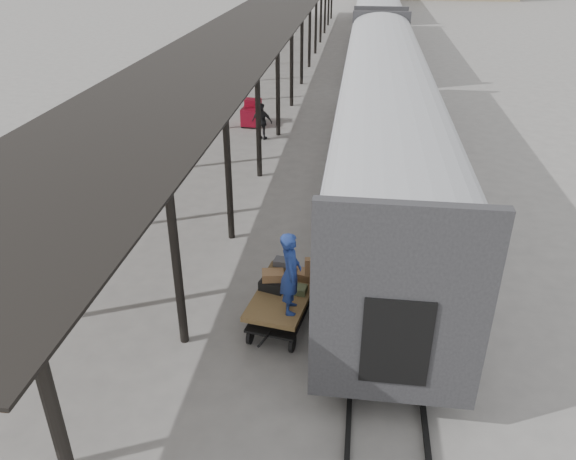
% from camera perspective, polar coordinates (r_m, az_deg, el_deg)
% --- Properties ---
extents(ground, '(160.00, 160.00, 0.00)m').
position_cam_1_polar(ground, '(14.65, -3.09, -6.66)').
color(ground, slate).
rests_on(ground, ground).
extents(train, '(3.45, 76.01, 4.01)m').
position_cam_1_polar(train, '(45.98, 8.99, 20.66)').
color(train, silver).
rests_on(train, ground).
extents(canopy, '(4.90, 64.30, 4.15)m').
position_cam_1_polar(canopy, '(36.54, -1.80, 21.20)').
color(canopy, '#422B19').
rests_on(canopy, ground).
extents(rails, '(1.54, 150.00, 0.12)m').
position_cam_1_polar(rails, '(46.58, 8.75, 17.48)').
color(rails, black).
rests_on(rails, ground).
extents(baggage_cart, '(1.62, 2.57, 0.86)m').
position_cam_1_polar(baggage_cart, '(13.34, -0.46, -7.11)').
color(baggage_cart, brown).
rests_on(baggage_cart, ground).
extents(suitcase_stack, '(1.32, 1.08, 0.57)m').
position_cam_1_polar(suitcase_stack, '(13.45, -0.52, -4.73)').
color(suitcase_stack, '#3E3E41').
rests_on(suitcase_stack, baggage_cart).
extents(luggage_tug, '(0.88, 1.38, 1.19)m').
position_cam_1_polar(luggage_tug, '(27.81, -3.70, 11.70)').
color(luggage_tug, maroon).
rests_on(luggage_tug, ground).
extents(porter, '(0.54, 0.75, 1.93)m').
position_cam_1_polar(porter, '(12.12, 0.27, -4.40)').
color(porter, navy).
rests_on(porter, baggage_cart).
extents(pedestrian, '(1.03, 0.63, 1.65)m').
position_cam_1_polar(pedestrian, '(25.60, -2.64, 10.94)').
color(pedestrian, black).
rests_on(pedestrian, ground).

